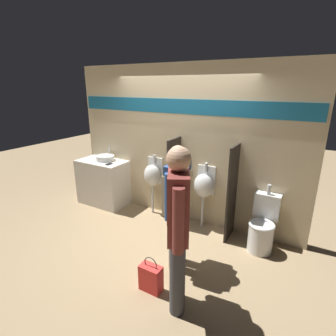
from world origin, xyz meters
name	(u,v)px	position (x,y,z in m)	size (l,w,h in m)	color
ground_plane	(163,229)	(0.00, 0.00, 0.00)	(16.00, 16.00, 0.00)	#997F5B
display_wall	(181,144)	(0.00, 0.60, 1.36)	(4.31, 0.07, 2.70)	beige
sink_counter	(103,182)	(-1.60, 0.29, 0.45)	(1.00, 0.56, 0.91)	silver
sink_basin	(105,158)	(-1.55, 0.35, 0.96)	(0.36, 0.36, 0.24)	silver
cell_phone	(109,164)	(-1.31, 0.18, 0.92)	(0.07, 0.14, 0.01)	black
divider_near_counter	(174,182)	(0.01, 0.35, 0.75)	(0.03, 0.44, 1.51)	#28231E
divider_mid	(232,194)	(1.03, 0.35, 0.75)	(0.03, 0.44, 1.51)	#28231E
urinal_near_counter	(153,175)	(-0.50, 0.45, 0.75)	(0.33, 0.26, 1.12)	silver
urinal_far	(204,186)	(0.52, 0.45, 0.75)	(0.33, 0.26, 1.12)	silver
toilet	(262,228)	(1.54, 0.29, 0.34)	(0.37, 0.53, 0.96)	silver
person_in_vest	(177,200)	(0.64, -0.68, 0.97)	(0.23, 0.58, 1.67)	gray
person_with_lanyard	(178,225)	(0.97, -1.29, 1.00)	(0.40, 0.57, 1.82)	#3D3D42
shopping_bag	(151,278)	(0.60, -1.25, 0.17)	(0.27, 0.15, 0.45)	red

